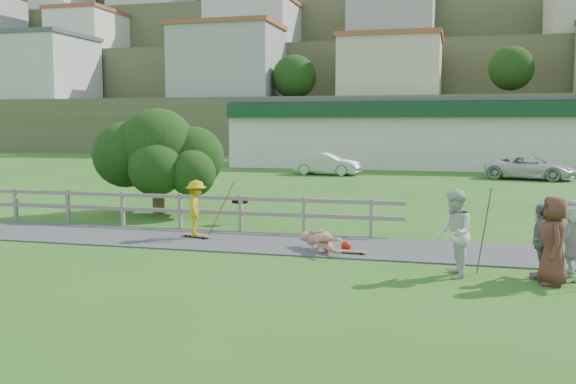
% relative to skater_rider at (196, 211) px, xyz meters
% --- Properties ---
extents(ground, '(260.00, 260.00, 0.00)m').
position_rel_skater_rider_xyz_m(ground, '(2.78, -1.70, -0.79)').
color(ground, '#265819').
rests_on(ground, ground).
extents(path, '(34.00, 3.00, 0.04)m').
position_rel_skater_rider_xyz_m(path, '(2.78, -0.20, -0.77)').
color(path, '#3D3D3F').
rests_on(path, ground).
extents(fence, '(15.05, 0.10, 1.10)m').
position_rel_skater_rider_xyz_m(fence, '(-1.84, 1.60, -0.07)').
color(fence, slate).
rests_on(fence, ground).
extents(strip_mall, '(32.50, 10.75, 5.10)m').
position_rel_skater_rider_xyz_m(strip_mall, '(6.78, 33.24, 1.79)').
color(strip_mall, beige).
rests_on(strip_mall, ground).
extents(hillside, '(220.00, 67.00, 47.50)m').
position_rel_skater_rider_xyz_m(hillside, '(2.78, 89.61, 13.62)').
color(hillside, '#4D5331').
rests_on(hillside, ground).
extents(skater_rider, '(0.92, 1.16, 1.58)m').
position_rel_skater_rider_xyz_m(skater_rider, '(0.00, 0.00, 0.00)').
color(skater_rider, gold).
rests_on(skater_rider, ground).
extents(skater_fallen, '(1.45, 1.42, 0.60)m').
position_rel_skater_rider_xyz_m(skater_fallen, '(3.83, -1.03, -0.49)').
color(skater_fallen, tan).
rests_on(skater_fallen, ground).
extents(spectator_a, '(0.81, 0.99, 1.89)m').
position_rel_skater_rider_xyz_m(spectator_a, '(7.11, -2.87, 0.15)').
color(spectator_a, silver).
rests_on(spectator_a, ground).
extents(spectator_b, '(0.46, 0.97, 1.61)m').
position_rel_skater_rider_xyz_m(spectator_b, '(8.89, -2.54, 0.01)').
color(spectator_b, slate).
rests_on(spectator_b, ground).
extents(spectator_c, '(0.63, 0.92, 1.83)m').
position_rel_skater_rider_xyz_m(spectator_c, '(9.07, -3.04, 0.12)').
color(spectator_c, '#552A22').
rests_on(spectator_c, ground).
extents(spectator_d, '(1.11, 1.67, 1.72)m').
position_rel_skater_rider_xyz_m(spectator_d, '(9.56, -2.47, 0.07)').
color(spectator_d, silver).
rests_on(spectator_d, ground).
extents(car_silver, '(4.42, 2.06, 1.40)m').
position_rel_skater_rider_xyz_m(car_silver, '(-0.85, 23.38, -0.09)').
color(car_silver, '#ADB0B5').
rests_on(car_silver, ground).
extents(car_white, '(5.48, 3.64, 1.40)m').
position_rel_skater_rider_xyz_m(car_white, '(11.35, 22.99, -0.09)').
color(car_white, silver).
rests_on(car_white, ground).
extents(tree, '(4.52, 4.52, 3.44)m').
position_rel_skater_rider_xyz_m(tree, '(-3.28, 4.31, 0.93)').
color(tree, black).
rests_on(tree, ground).
extents(bbq, '(0.51, 0.46, 0.90)m').
position_rel_skater_rider_xyz_m(bbq, '(0.32, 2.88, -0.34)').
color(bbq, black).
rests_on(bbq, ground).
extents(longboard_rider, '(0.98, 0.50, 0.11)m').
position_rel_skater_rider_xyz_m(longboard_rider, '(0.00, 0.00, -0.74)').
color(longboard_rider, brown).
rests_on(longboard_rider, ground).
extents(longboard_fallen, '(0.81, 0.28, 0.09)m').
position_rel_skater_rider_xyz_m(longboard_fallen, '(4.63, -1.13, -0.75)').
color(longboard_fallen, brown).
rests_on(longboard_fallen, ground).
extents(helmet, '(0.26, 0.26, 0.26)m').
position_rel_skater_rider_xyz_m(helmet, '(4.43, -0.68, -0.66)').
color(helmet, '#B31D0C').
rests_on(helmet, ground).
extents(pole_rider, '(0.03, 0.03, 1.84)m').
position_rel_skater_rider_xyz_m(pole_rider, '(0.60, 0.40, 0.13)').
color(pole_rider, brown).
rests_on(pole_rider, ground).
extents(pole_spec_left, '(0.03, 0.03, 1.92)m').
position_rel_skater_rider_xyz_m(pole_spec_left, '(7.74, -2.41, 0.17)').
color(pole_spec_left, brown).
rests_on(pole_spec_left, ground).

